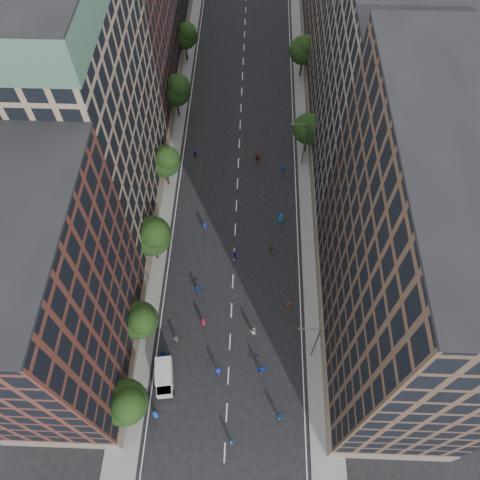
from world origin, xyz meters
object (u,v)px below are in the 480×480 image
at_px(cargo_van, 164,377).
at_px(skater_1, 231,442).
at_px(streetlamp_far, 303,142).
at_px(skater_0, 155,414).
at_px(skater_2, 279,416).
at_px(streetlamp_near, 314,341).

relative_size(cargo_van, skater_1, 2.84).
bearing_deg(streetlamp_far, skater_0, -114.61).
height_order(skater_0, skater_1, skater_0).
bearing_deg(skater_2, streetlamp_far, -87.74).
xyz_separation_m(streetlamp_near, skater_2, (-4.03, -7.90, -4.29)).
xyz_separation_m(skater_0, skater_1, (9.19, -2.80, -0.03)).
bearing_deg(streetlamp_near, skater_1, -131.33).
xyz_separation_m(skater_0, skater_2, (14.84, 0.30, -0.01)).
relative_size(skater_0, skater_2, 1.01).
xyz_separation_m(streetlamp_far, skater_2, (-4.03, -40.90, -4.29)).
bearing_deg(skater_1, streetlamp_far, -94.45).
relative_size(streetlamp_near, skater_1, 5.32).
distance_m(streetlamp_far, skater_2, 41.32).
bearing_deg(cargo_van, streetlamp_near, 4.19).
height_order(streetlamp_near, skater_2, streetlamp_near).
bearing_deg(streetlamp_near, streetlamp_far, 90.00).
bearing_deg(cargo_van, skater_1, -47.49).
height_order(cargo_van, skater_2, cargo_van).
bearing_deg(streetlamp_far, streetlamp_near, -90.00).
height_order(streetlamp_far, skater_1, streetlamp_far).
relative_size(cargo_van, skater_2, 2.77).
distance_m(streetlamp_near, skater_2, 9.85).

